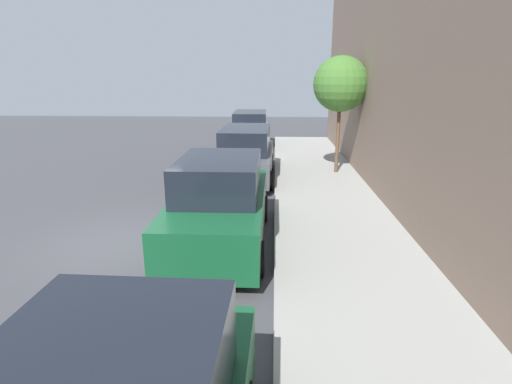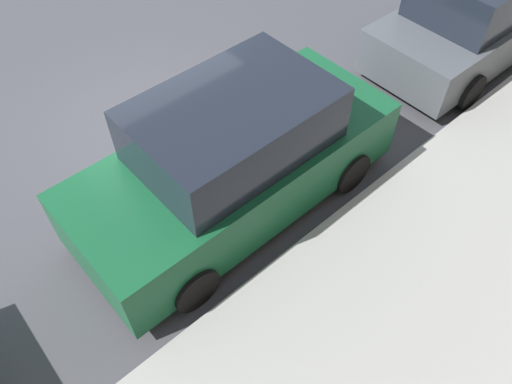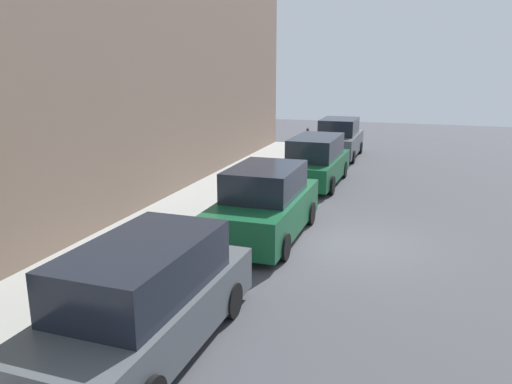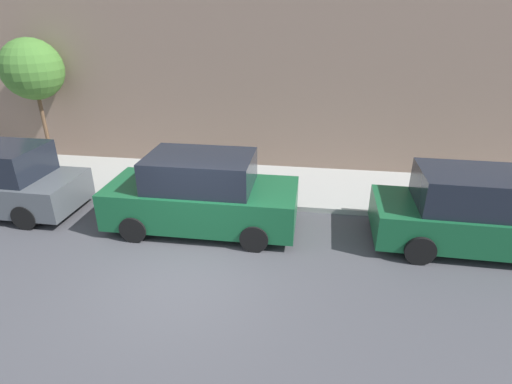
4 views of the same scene
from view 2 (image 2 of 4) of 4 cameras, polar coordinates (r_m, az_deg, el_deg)
ground_plane at (r=8.95m, az=-12.59°, el=6.93°), size 60.00×60.00×0.00m
sidewalk at (r=6.60m, az=13.14°, el=-15.64°), size 3.15×32.00×0.15m
parked_suv_third at (r=6.97m, az=-2.42°, el=3.81°), size 2.08×4.80×1.98m
parked_minivan_fourth at (r=10.96m, az=24.53°, el=18.40°), size 2.02×4.93×1.90m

